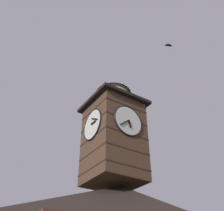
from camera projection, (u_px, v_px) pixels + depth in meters
name	position (u px, v px, depth m)	size (l,w,h in m)	color
clock_tower	(114.00, 132.00, 20.64)	(4.34, 4.34, 8.86)	brown
moon	(93.00, 189.00, 49.31)	(1.80, 1.80, 1.80)	silver
flying_bird_high	(168.00, 45.00, 24.70)	(0.63, 0.43, 0.16)	black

